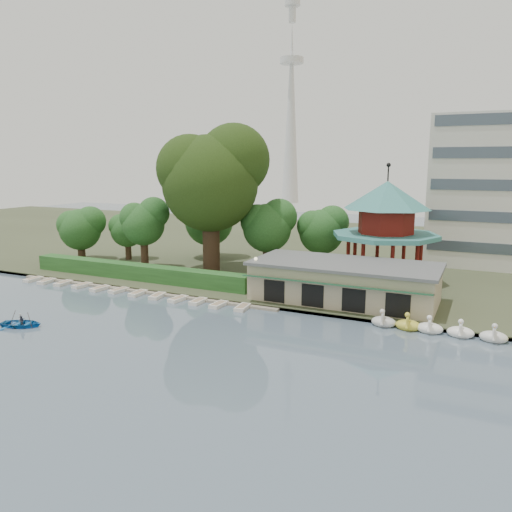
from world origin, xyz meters
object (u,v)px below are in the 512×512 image
Objects in this scene: pavilion at (386,221)px; rowboat_with_passengers at (21,321)px; big_tree at (212,176)px; boathouse at (344,281)px; dock at (140,290)px.

pavilion is 39.42m from rowboat_with_passengers.
boathouse is at bearing -18.28° from big_tree.
boathouse is 30.46m from rowboat_with_passengers.
boathouse is 11.43m from pavilion.
pavilion reaches higher than dock.
rowboat_with_passengers is (-1.72, -14.25, 0.40)m from dock.
rowboat_with_passengers is at bearing -100.95° from big_tree.
dock is 14.36m from rowboat_with_passengers.
boathouse is at bearing 12.24° from dock.
dock is 1.83× the size of big_tree.
boathouse is 3.13× the size of rowboat_with_passengers.
pavilion is at bearing 48.48° from rowboat_with_passengers.
rowboat_with_passengers is (-23.72, -19.02, -1.85)m from boathouse.
big_tree is 28.38m from rowboat_with_passengers.
big_tree is at bearing 161.72° from boathouse.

